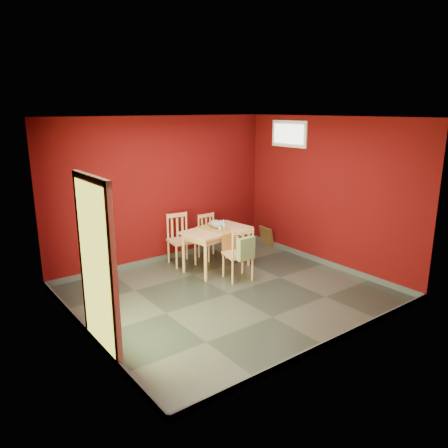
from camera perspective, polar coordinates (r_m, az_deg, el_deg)
ground at (r=6.96m, az=0.60°, el=-9.08°), size 4.50×4.50×0.00m
room_shell at (r=6.93m, az=0.61°, el=-8.70°), size 4.50×4.50×4.50m
doorway at (r=5.20m, az=-16.40°, el=-4.85°), size 0.06×1.01×2.13m
window at (r=8.60m, az=8.49°, el=11.57°), size 0.05×0.90×0.50m
outlet_plate at (r=9.26m, az=0.91°, el=-0.93°), size 0.08×0.02×0.12m
dining_table at (r=7.77m, az=-0.95°, el=-1.35°), size 1.27×0.85×0.74m
table_runner at (r=7.66m, az=-0.41°, el=-1.30°), size 0.45×0.78×0.37m
chair_far_left at (r=8.15m, az=-5.70°, el=-1.90°), size 0.49×0.49×0.94m
chair_far_right at (r=8.44m, az=-1.85°, el=-1.56°), size 0.41×0.41×0.85m
chair_near at (r=7.34m, az=1.97°, el=-3.83°), size 0.51×0.51×0.92m
tote_bag at (r=7.12m, az=2.89°, el=-3.22°), size 0.31×0.19×0.44m
cat at (r=7.80m, az=-0.97°, el=0.20°), size 0.34×0.45×0.20m
picture_frame at (r=9.31m, az=5.56°, el=-1.58°), size 0.16×0.40×0.39m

